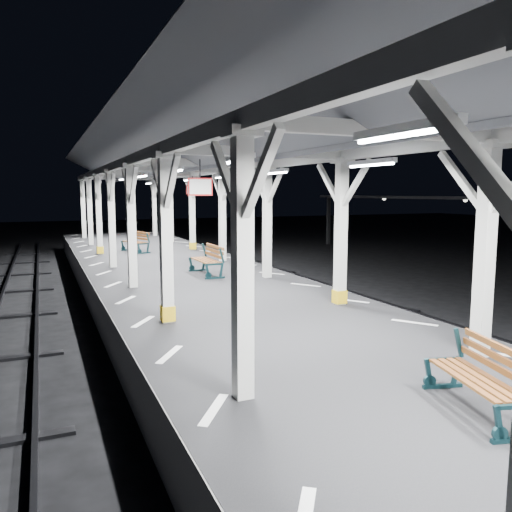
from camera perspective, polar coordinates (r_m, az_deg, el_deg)
ground at (r=9.35m, az=5.58°, el=-15.09°), size 120.00×120.00×0.00m
platform at (r=9.18m, az=5.61°, el=-12.20°), size 6.00×50.00×1.00m
hazard_stripes_left at (r=8.17m, az=-9.85°, el=-11.02°), size 1.00×48.00×0.01m
hazard_stripes_right at (r=10.40m, az=17.65°, el=-7.27°), size 1.00×48.00×0.01m
track_right at (r=12.42m, az=26.54°, el=-9.76°), size 2.20×60.00×0.16m
canopy at (r=8.70m, az=6.03°, el=13.92°), size 5.40×49.00×4.65m
bench_near at (r=6.52m, az=24.53°, el=-12.36°), size 0.91×1.59×0.81m
bench_mid at (r=15.63m, az=-5.42°, el=-0.35°), size 0.67×1.71×0.92m
bench_far at (r=22.20m, az=-13.44°, el=1.66°), size 1.02×1.71×0.87m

